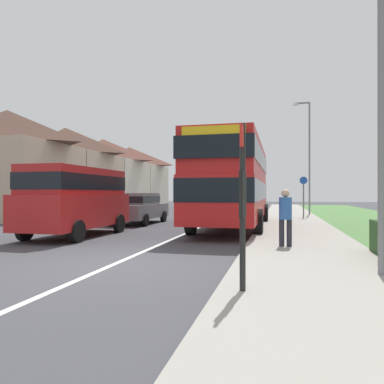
{
  "coord_description": "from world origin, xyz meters",
  "views": [
    {
      "loc": [
        3.53,
        -7.34,
        1.57
      ],
      "look_at": [
        0.62,
        4.79,
        1.6
      ],
      "focal_mm": 34.16,
      "sensor_mm": 36.0,
      "label": 1
    }
  ],
  "objects_px": {
    "street_lamp_near": "(375,15)",
    "street_lamp_mid": "(308,151)",
    "double_decker_bus": "(233,180)",
    "pedestrian_at_stop": "(285,215)",
    "parked_van_red": "(76,196)",
    "parked_car_grey": "(138,207)",
    "bus_stop_sign": "(243,195)",
    "cycle_route_sign": "(304,195)"
  },
  "relations": [
    {
      "from": "pedestrian_at_stop",
      "to": "bus_stop_sign",
      "type": "relative_size",
      "value": 0.64
    },
    {
      "from": "double_decker_bus",
      "to": "cycle_route_sign",
      "type": "bearing_deg",
      "value": 61.31
    },
    {
      "from": "parked_car_grey",
      "to": "cycle_route_sign",
      "type": "distance_m",
      "value": 9.65
    },
    {
      "from": "street_lamp_near",
      "to": "double_decker_bus",
      "type": "bearing_deg",
      "value": 112.11
    },
    {
      "from": "bus_stop_sign",
      "to": "cycle_route_sign",
      "type": "relative_size",
      "value": 1.03
    },
    {
      "from": "cycle_route_sign",
      "to": "street_lamp_mid",
      "type": "distance_m",
      "value": 5.11
    },
    {
      "from": "pedestrian_at_stop",
      "to": "parked_van_red",
      "type": "bearing_deg",
      "value": 167.46
    },
    {
      "from": "street_lamp_mid",
      "to": "bus_stop_sign",
      "type": "bearing_deg",
      "value": -96.71
    },
    {
      "from": "pedestrian_at_stop",
      "to": "bus_stop_sign",
      "type": "distance_m",
      "value": 4.85
    },
    {
      "from": "pedestrian_at_stop",
      "to": "street_lamp_mid",
      "type": "distance_m",
      "value": 16.51
    },
    {
      "from": "pedestrian_at_stop",
      "to": "cycle_route_sign",
      "type": "relative_size",
      "value": 0.66
    },
    {
      "from": "pedestrian_at_stop",
      "to": "street_lamp_mid",
      "type": "bearing_deg",
      "value": 83.75
    },
    {
      "from": "parked_car_grey",
      "to": "street_lamp_near",
      "type": "height_order",
      "value": "street_lamp_near"
    },
    {
      "from": "street_lamp_near",
      "to": "parked_van_red",
      "type": "bearing_deg",
      "value": 151.68
    },
    {
      "from": "parked_car_grey",
      "to": "cycle_route_sign",
      "type": "relative_size",
      "value": 1.79
    },
    {
      "from": "street_lamp_near",
      "to": "street_lamp_mid",
      "type": "height_order",
      "value": "street_lamp_near"
    },
    {
      "from": "parked_van_red",
      "to": "street_lamp_mid",
      "type": "relative_size",
      "value": 0.63
    },
    {
      "from": "pedestrian_at_stop",
      "to": "cycle_route_sign",
      "type": "height_order",
      "value": "cycle_route_sign"
    },
    {
      "from": "parked_van_red",
      "to": "parked_car_grey",
      "type": "height_order",
      "value": "parked_van_red"
    },
    {
      "from": "parked_car_grey",
      "to": "bus_stop_sign",
      "type": "height_order",
      "value": "bus_stop_sign"
    },
    {
      "from": "double_decker_bus",
      "to": "street_lamp_near",
      "type": "distance_m",
      "value": 10.03
    },
    {
      "from": "parked_car_grey",
      "to": "pedestrian_at_stop",
      "type": "xyz_separation_m",
      "value": [
        7.16,
        -7.19,
        0.11
      ]
    },
    {
      "from": "cycle_route_sign",
      "to": "street_lamp_mid",
      "type": "bearing_deg",
      "value": 82.37
    },
    {
      "from": "parked_car_grey",
      "to": "street_lamp_mid",
      "type": "distance_m",
      "value": 13.07
    },
    {
      "from": "parked_car_grey",
      "to": "street_lamp_mid",
      "type": "xyz_separation_m",
      "value": [
        8.91,
        8.85,
        3.6
      ]
    },
    {
      "from": "cycle_route_sign",
      "to": "street_lamp_mid",
      "type": "xyz_separation_m",
      "value": [
        0.55,
        4.07,
        3.04
      ]
    },
    {
      "from": "parked_car_grey",
      "to": "bus_stop_sign",
      "type": "bearing_deg",
      "value": -61.59
    },
    {
      "from": "double_decker_bus",
      "to": "parked_car_grey",
      "type": "distance_m",
      "value": 5.35
    },
    {
      "from": "parked_van_red",
      "to": "bus_stop_sign",
      "type": "relative_size",
      "value": 1.9
    },
    {
      "from": "parked_van_red",
      "to": "double_decker_bus",
      "type": "bearing_deg",
      "value": 39.42
    },
    {
      "from": "bus_stop_sign",
      "to": "street_lamp_mid",
      "type": "relative_size",
      "value": 0.33
    },
    {
      "from": "parked_van_red",
      "to": "bus_stop_sign",
      "type": "distance_m",
      "value": 9.18
    },
    {
      "from": "bus_stop_sign",
      "to": "cycle_route_sign",
      "type": "height_order",
      "value": "bus_stop_sign"
    },
    {
      "from": "street_lamp_near",
      "to": "street_lamp_mid",
      "type": "bearing_deg",
      "value": 89.26
    },
    {
      "from": "street_lamp_mid",
      "to": "cycle_route_sign",
      "type": "bearing_deg",
      "value": -97.63
    },
    {
      "from": "double_decker_bus",
      "to": "street_lamp_mid",
      "type": "relative_size",
      "value": 1.3
    },
    {
      "from": "cycle_route_sign",
      "to": "street_lamp_mid",
      "type": "height_order",
      "value": "street_lamp_mid"
    },
    {
      "from": "parked_car_grey",
      "to": "bus_stop_sign",
      "type": "xyz_separation_m",
      "value": [
        6.47,
        -11.95,
        0.67
      ]
    },
    {
      "from": "double_decker_bus",
      "to": "cycle_route_sign",
      "type": "height_order",
      "value": "double_decker_bus"
    },
    {
      "from": "double_decker_bus",
      "to": "parked_car_grey",
      "type": "relative_size",
      "value": 2.25
    },
    {
      "from": "parked_van_red",
      "to": "cycle_route_sign",
      "type": "distance_m",
      "value": 13.39
    },
    {
      "from": "parked_van_red",
      "to": "bus_stop_sign",
      "type": "xyz_separation_m",
      "value": [
        6.59,
        -6.38,
        0.1
      ]
    }
  ]
}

